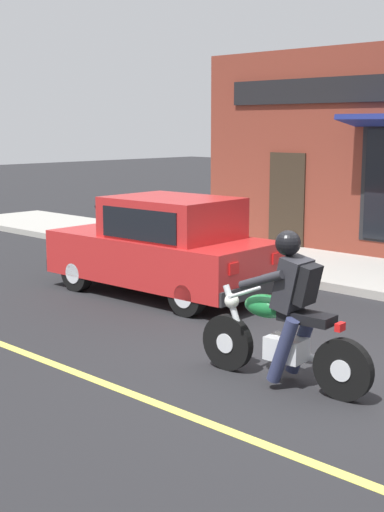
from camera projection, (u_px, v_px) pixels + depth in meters
name	position (u px, v px, depth m)	size (l,w,h in m)	color
ground_plane	(311.00, 372.00, 7.79)	(80.00, 80.00, 0.00)	black
sidewalk_curb	(321.00, 268.00, 13.18)	(2.60, 22.00, 0.14)	#9E9B93
lane_stripe	(16.00, 350.00, 8.54)	(0.12, 19.80, 0.01)	#D1C64C
motorcycle_with_rider	(285.00, 321.00, 7.30)	(0.59, 2.02, 1.62)	black
car_hatchback	(164.00, 248.00, 11.21)	(1.79, 3.84, 1.57)	black
traffic_cone	(190.00, 232.00, 15.18)	(0.36, 0.36, 0.60)	black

